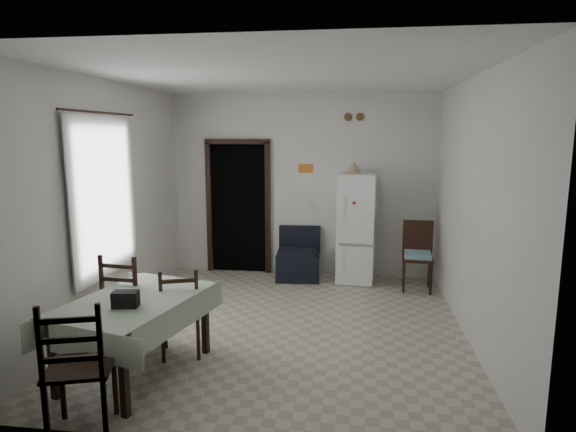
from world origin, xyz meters
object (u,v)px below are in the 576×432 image
(dining_table, at_px, (136,336))
(fridge, at_px, (357,228))
(dining_chair_far_right, at_px, (180,311))
(dining_chair_near_head, at_px, (80,365))
(corner_chair, at_px, (418,257))
(dining_chair_far_left, at_px, (130,299))
(navy_seat, at_px, (298,254))

(dining_table, bearing_deg, fridge, 71.17)
(dining_chair_far_right, xyz_separation_m, dining_chair_near_head, (-0.28, -1.38, 0.08))
(corner_chair, relative_size, dining_chair_near_head, 0.92)
(dining_chair_far_right, bearing_deg, dining_chair_far_left, -29.19)
(dining_chair_far_right, distance_m, dining_chair_near_head, 1.41)
(dining_chair_near_head, bearing_deg, dining_table, -108.06)
(navy_seat, relative_size, dining_chair_far_right, 0.86)
(fridge, bearing_deg, dining_chair_far_right, -115.45)
(navy_seat, bearing_deg, fridge, -3.57)
(dining_chair_far_left, relative_size, dining_chair_far_right, 1.12)
(navy_seat, distance_m, dining_chair_far_left, 3.06)
(corner_chair, bearing_deg, dining_table, -130.64)
(navy_seat, xyz_separation_m, corner_chair, (1.78, -0.32, 0.10))
(dining_table, distance_m, dining_chair_far_right, 0.54)
(dining_chair_far_right, bearing_deg, navy_seat, -126.33)
(navy_seat, distance_m, dining_chair_near_head, 4.33)
(fridge, height_order, dining_chair_far_right, fridge)
(dining_table, height_order, dining_chair_far_left, dining_chair_far_left)
(dining_chair_near_head, bearing_deg, fridge, -133.97)
(fridge, distance_m, corner_chair, 1.00)
(fridge, xyz_separation_m, navy_seat, (-0.90, -0.00, -0.44))
(corner_chair, distance_m, dining_table, 4.16)
(dining_table, distance_m, dining_chair_near_head, 0.93)
(fridge, relative_size, dining_chair_near_head, 1.53)
(dining_chair_far_left, height_order, dining_chair_far_right, dining_chair_far_left)
(fridge, relative_size, corner_chair, 1.67)
(dining_chair_far_right, bearing_deg, dining_chair_near_head, 60.19)
(dining_table, xyz_separation_m, dining_chair_far_left, (-0.33, 0.57, 0.15))
(fridge, relative_size, dining_table, 1.16)
(fridge, bearing_deg, dining_table, -115.08)
(dining_table, bearing_deg, navy_seat, 83.87)
(navy_seat, xyz_separation_m, dining_chair_far_left, (-1.50, -2.67, 0.12))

